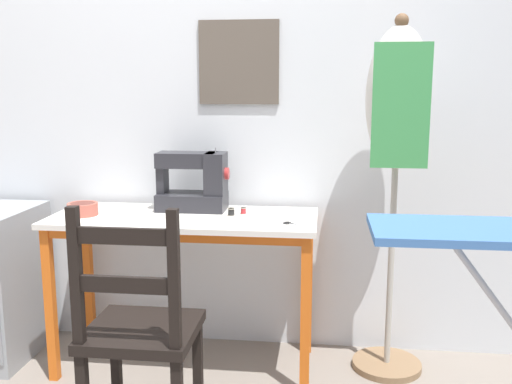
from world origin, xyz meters
TOP-DOWN VIEW (x-y plane):
  - wall_back at (0.00, 0.56)m, footprint 10.00×0.07m
  - sewing_table at (0.00, 0.23)m, footprint 1.20×0.50m
  - sewing_machine at (0.03, 0.37)m, footprint 0.34×0.18m
  - fabric_bowl at (-0.46, 0.20)m, footprint 0.14×0.14m
  - scissors at (0.50, 0.13)m, footprint 0.14×0.11m
  - thread_spool_near_machine at (0.21, 0.27)m, footprint 0.04×0.04m
  - thread_spool_mid_table at (0.26, 0.31)m, footprint 0.03×0.03m
  - wooden_chair at (-0.03, -0.34)m, footprint 0.40×0.38m
  - dress_form at (0.94, 0.32)m, footprint 0.32×0.32m

SIDE VIEW (x-z plane):
  - wooden_chair at x=-0.03m, z-range -0.03..0.88m
  - sewing_table at x=0.00m, z-range 0.27..1.00m
  - scissors at x=0.50m, z-range 0.73..0.73m
  - thread_spool_mid_table at x=0.26m, z-range 0.73..0.76m
  - thread_spool_near_machine at x=0.21m, z-range 0.73..0.76m
  - fabric_bowl at x=-0.46m, z-range 0.73..0.78m
  - sewing_machine at x=0.03m, z-range 0.71..1.01m
  - dress_form at x=0.94m, z-range 0.34..1.95m
  - wall_back at x=0.00m, z-range 0.00..2.55m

